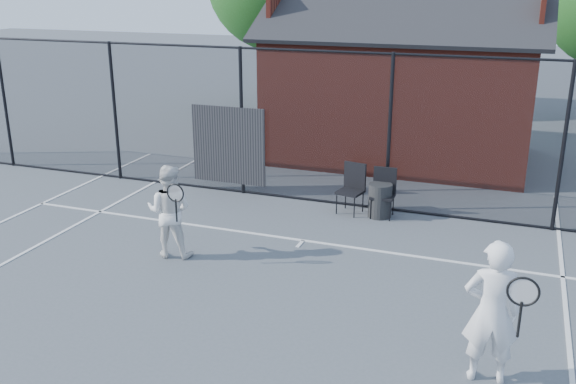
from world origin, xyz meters
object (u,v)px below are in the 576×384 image
(chair_left, at_px, (350,190))
(chair_right, at_px, (383,194))
(clubhouse, at_px, (402,92))
(waste_bin, at_px, (380,200))
(player_front, at_px, (492,312))
(player_back, at_px, (170,211))

(chair_left, height_order, chair_right, chair_left)
(clubhouse, xyz_separation_m, chair_right, (0.51, -4.40, -1.16))
(chair_right, xyz_separation_m, waste_bin, (-0.04, 0.00, -0.13))
(player_front, bearing_deg, waste_bin, 115.48)
(chair_right, bearing_deg, waste_bin, 178.16)
(chair_left, relative_size, waste_bin, 1.45)
(player_front, distance_m, waste_bin, 5.18)
(clubhouse, distance_m, player_front, 9.47)
(player_back, height_order, chair_left, player_back)
(player_back, distance_m, waste_bin, 4.02)
(clubhouse, bearing_deg, player_back, -107.58)
(player_front, bearing_deg, clubhouse, 106.51)
(clubhouse, height_order, chair_right, clubhouse)
(player_back, relative_size, chair_right, 1.68)
(chair_left, bearing_deg, waste_bin, 11.81)
(waste_bin, bearing_deg, chair_left, 180.00)
(player_front, xyz_separation_m, player_back, (-4.99, 1.78, -0.08))
(player_back, bearing_deg, chair_right, 45.63)
(chair_left, relative_size, chair_right, 1.03)
(waste_bin, bearing_deg, clubhouse, 96.05)
(player_back, bearing_deg, chair_left, 52.67)
(player_front, height_order, chair_right, player_front)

